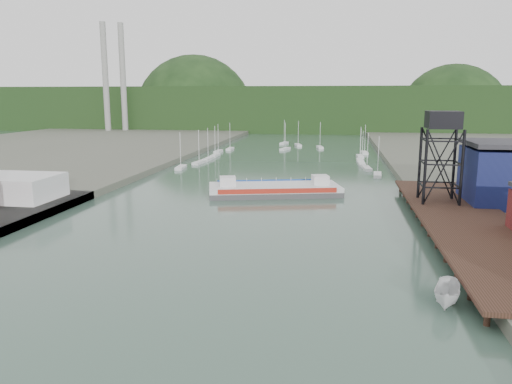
% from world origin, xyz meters
% --- Properties ---
extents(ground, '(600.00, 600.00, 0.00)m').
position_xyz_m(ground, '(0.00, 0.00, 0.00)').
color(ground, '#314C40').
rests_on(ground, ground).
extents(east_pier, '(14.00, 70.00, 2.45)m').
position_xyz_m(east_pier, '(37.00, 45.00, 1.90)').
color(east_pier, black).
rests_on(east_pier, ground).
extents(white_shed, '(18.00, 12.00, 4.50)m').
position_xyz_m(white_shed, '(-44.00, 50.00, 3.85)').
color(white_shed, silver).
rests_on(white_shed, west_quay).
extents(lift_tower, '(6.50, 6.50, 16.00)m').
position_xyz_m(lift_tower, '(35.00, 58.00, 15.65)').
color(lift_tower, black).
rests_on(lift_tower, east_pier).
extents(marina_sailboats, '(57.71, 92.65, 0.90)m').
position_xyz_m(marina_sailboats, '(0.08, 138.46, 0.35)').
color(marina_sailboats, silver).
rests_on(marina_sailboats, ground).
extents(smokestacks, '(11.20, 8.20, 60.00)m').
position_xyz_m(smokestacks, '(-106.00, 232.50, 30.00)').
color(smokestacks, gray).
rests_on(smokestacks, ground).
extents(distant_hills, '(500.00, 120.00, 80.00)m').
position_xyz_m(distant_hills, '(-3.98, 301.35, 10.38)').
color(distant_hills, black).
rests_on(distant_hills, ground).
extents(chain_ferry, '(29.53, 17.63, 3.98)m').
position_xyz_m(chain_ferry, '(3.93, 70.47, 1.14)').
color(chain_ferry, '#464548').
rests_on(chain_ferry, ground).
extents(motorboat, '(4.07, 6.74, 2.44)m').
position_xyz_m(motorboat, '(28.27, 15.84, 1.22)').
color(motorboat, silver).
rests_on(motorboat, ground).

